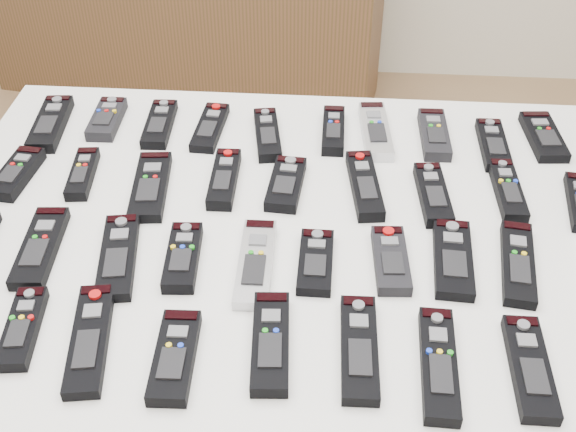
# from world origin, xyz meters

# --- Properties ---
(table) EXTENTS (1.25, 0.88, 0.78)m
(table) POSITION_xyz_m (-0.06, -0.01, 0.72)
(table) COLOR white
(table) RESTS_ON ground
(sideboard) EXTENTS (1.64, 0.63, 0.80)m
(sideboard) POSITION_xyz_m (-0.63, 1.78, 0.40)
(sideboard) COLOR #46351C
(sideboard) RESTS_ON ground
(remote_0) EXTENTS (0.07, 0.19, 0.02)m
(remote_0) POSITION_xyz_m (-0.57, 0.26, 0.79)
(remote_0) COLOR black
(remote_0) RESTS_ON table
(remote_1) EXTENTS (0.06, 0.14, 0.02)m
(remote_1) POSITION_xyz_m (-0.46, 0.29, 0.79)
(remote_1) COLOR black
(remote_1) RESTS_ON table
(remote_2) EXTENTS (0.06, 0.16, 0.02)m
(remote_2) POSITION_xyz_m (-0.35, 0.28, 0.79)
(remote_2) COLOR black
(remote_2) RESTS_ON table
(remote_3) EXTENTS (0.06, 0.17, 0.02)m
(remote_3) POSITION_xyz_m (-0.24, 0.28, 0.79)
(remote_3) COLOR black
(remote_3) RESTS_ON table
(remote_4) EXTENTS (0.07, 0.17, 0.02)m
(remote_4) POSITION_xyz_m (-0.12, 0.26, 0.79)
(remote_4) COLOR black
(remote_4) RESTS_ON table
(remote_5) EXTENTS (0.04, 0.15, 0.02)m
(remote_5) POSITION_xyz_m (0.01, 0.28, 0.79)
(remote_5) COLOR black
(remote_5) RESTS_ON table
(remote_6) EXTENTS (0.07, 0.19, 0.02)m
(remote_6) POSITION_xyz_m (0.09, 0.28, 0.79)
(remote_6) COLOR #B7B7BC
(remote_6) RESTS_ON table
(remote_7) EXTENTS (0.06, 0.16, 0.02)m
(remote_7) POSITION_xyz_m (0.21, 0.28, 0.79)
(remote_7) COLOR black
(remote_7) RESTS_ON table
(remote_8) EXTENTS (0.05, 0.16, 0.02)m
(remote_8) POSITION_xyz_m (0.32, 0.25, 0.79)
(remote_8) COLOR black
(remote_8) RESTS_ON table
(remote_9) EXTENTS (0.07, 0.16, 0.02)m
(remote_9) POSITION_xyz_m (0.43, 0.29, 0.79)
(remote_9) COLOR black
(remote_9) RESTS_ON table
(remote_10) EXTENTS (0.06, 0.15, 0.02)m
(remote_10) POSITION_xyz_m (-0.58, 0.09, 0.79)
(remote_10) COLOR black
(remote_10) RESTS_ON table
(remote_11) EXTENTS (0.05, 0.15, 0.02)m
(remote_11) POSITION_xyz_m (-0.46, 0.10, 0.79)
(remote_11) COLOR black
(remote_11) RESTS_ON table
(remote_12) EXTENTS (0.08, 0.19, 0.02)m
(remote_12) POSITION_xyz_m (-0.32, 0.07, 0.79)
(remote_12) COLOR black
(remote_12) RESTS_ON table
(remote_13) EXTENTS (0.05, 0.16, 0.02)m
(remote_13) POSITION_xyz_m (-0.19, 0.10, 0.79)
(remote_13) COLOR black
(remote_13) RESTS_ON table
(remote_14) EXTENTS (0.07, 0.15, 0.02)m
(remote_14) POSITION_xyz_m (-0.08, 0.10, 0.79)
(remote_14) COLOR black
(remote_14) RESTS_ON table
(remote_15) EXTENTS (0.07, 0.19, 0.02)m
(remote_15) POSITION_xyz_m (0.07, 0.10, 0.79)
(remote_15) COLOR black
(remote_15) RESTS_ON table
(remote_16) EXTENTS (0.06, 0.17, 0.02)m
(remote_16) POSITION_xyz_m (0.19, 0.08, 0.79)
(remote_16) COLOR black
(remote_16) RESTS_ON table
(remote_17) EXTENTS (0.05, 0.17, 0.02)m
(remote_17) POSITION_xyz_m (0.33, 0.11, 0.79)
(remote_17) COLOR black
(remote_17) RESTS_ON table
(remote_20) EXTENTS (0.07, 0.19, 0.02)m
(remote_20) POSITION_xyz_m (-0.47, -0.10, 0.79)
(remote_20) COLOR black
(remote_20) RESTS_ON table
(remote_21) EXTENTS (0.08, 0.20, 0.02)m
(remote_21) POSITION_xyz_m (-0.33, -0.12, 0.79)
(remote_21) COLOR black
(remote_21) RESTS_ON table
(remote_22) EXTENTS (0.06, 0.15, 0.02)m
(remote_22) POSITION_xyz_m (-0.23, -0.11, 0.79)
(remote_22) COLOR black
(remote_22) RESTS_ON table
(remote_23) EXTENTS (0.06, 0.19, 0.02)m
(remote_23) POSITION_xyz_m (-0.11, -0.12, 0.79)
(remote_23) COLOR #B7B7BC
(remote_23) RESTS_ON table
(remote_24) EXTENTS (0.06, 0.14, 0.02)m
(remote_24) POSITION_xyz_m (-0.01, -0.11, 0.79)
(remote_24) COLOR black
(remote_24) RESTS_ON table
(remote_25) EXTENTS (0.06, 0.15, 0.02)m
(remote_25) POSITION_xyz_m (0.11, -0.09, 0.79)
(remote_25) COLOR black
(remote_25) RESTS_ON table
(remote_26) EXTENTS (0.07, 0.18, 0.02)m
(remote_26) POSITION_xyz_m (0.21, -0.08, 0.79)
(remote_26) COLOR black
(remote_26) RESTS_ON table
(remote_27) EXTENTS (0.07, 0.19, 0.02)m
(remote_27) POSITION_xyz_m (0.31, -0.09, 0.79)
(remote_27) COLOR black
(remote_27) RESTS_ON table
(remote_30) EXTENTS (0.06, 0.15, 0.02)m
(remote_30) POSITION_xyz_m (-0.43, -0.28, 0.79)
(remote_30) COLOR black
(remote_30) RESTS_ON table
(remote_31) EXTENTS (0.08, 0.21, 0.02)m
(remote_31) POSITION_xyz_m (-0.33, -0.29, 0.79)
(remote_31) COLOR black
(remote_31) RESTS_ON table
(remote_32) EXTENTS (0.06, 0.16, 0.02)m
(remote_32) POSITION_xyz_m (-0.20, -0.32, 0.79)
(remote_32) COLOR black
(remote_32) RESTS_ON table
(remote_33) EXTENTS (0.06, 0.18, 0.02)m
(remote_33) POSITION_xyz_m (-0.07, -0.28, 0.79)
(remote_33) COLOR black
(remote_33) RESTS_ON table
(remote_34) EXTENTS (0.06, 0.19, 0.02)m
(remote_34) POSITION_xyz_m (0.06, -0.28, 0.79)
(remote_34) COLOR black
(remote_34) RESTS_ON table
(remote_35) EXTENTS (0.05, 0.19, 0.02)m
(remote_35) POSITION_xyz_m (0.17, -0.30, 0.79)
(remote_35) COLOR black
(remote_35) RESTS_ON table
(remote_36) EXTENTS (0.05, 0.18, 0.02)m
(remote_36) POSITION_xyz_m (0.29, -0.30, 0.79)
(remote_36) COLOR black
(remote_36) RESTS_ON table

